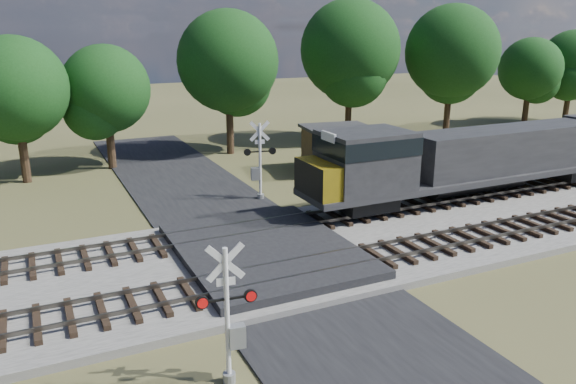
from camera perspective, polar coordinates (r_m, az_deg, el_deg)
ground at (r=23.69m, az=-1.85°, el=-7.26°), size 160.00×160.00×0.00m
ballast_bed at (r=29.15m, az=16.11°, el=-2.98°), size 140.00×10.00×0.30m
road at (r=23.67m, az=-1.85°, el=-7.17°), size 7.00×60.00×0.08m
crossing_panel at (r=23.99m, az=-2.33°, el=-6.13°), size 7.00×9.00×0.62m
track_near at (r=23.26m, az=7.26°, el=-6.75°), size 140.00×2.60×0.33m
track_far at (r=27.30m, az=1.66°, el=-3.05°), size 140.00×2.60×0.33m
crossing_signal_near at (r=15.67m, az=-5.85°, el=-13.45°), size 1.67×0.39×4.15m
crossing_signal_far at (r=31.70m, az=-3.01°, el=2.49°), size 1.82×0.50×4.55m
equipment_shed at (r=38.30m, az=5.21°, el=4.35°), size 5.12×5.12×3.06m
treeline at (r=42.64m, az=-5.34°, el=12.78°), size 78.72×10.47×11.85m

